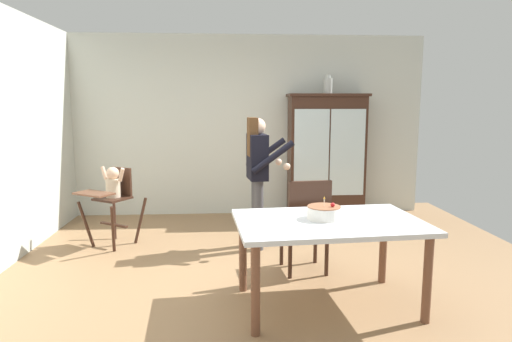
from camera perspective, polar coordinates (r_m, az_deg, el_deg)
ground_plane at (r=4.44m, az=0.66°, el=-13.60°), size 6.24×6.24×0.00m
wall_back at (r=6.74m, az=-1.04°, el=5.83°), size 5.32×0.06×2.70m
china_cabinet at (r=6.67m, az=9.04°, el=2.00°), size 1.17×0.48×1.83m
ceramic_vase at (r=6.64m, az=9.27°, el=10.85°), size 0.13×0.13×0.27m
high_chair_with_toddler at (r=5.50m, az=-18.04°, el=-2.55°), size 0.79×0.84×0.95m
adult_person at (r=5.09m, az=0.25°, el=0.60°), size 0.54×0.53×1.53m
dining_table at (r=3.71m, az=9.37°, el=-7.60°), size 1.59×1.09×0.74m
birthday_cake at (r=3.71m, az=8.78°, el=-5.31°), size 0.28×0.28×0.19m
dining_chair_far_side at (r=4.39m, az=6.57°, el=-6.27°), size 0.48×0.48×0.96m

